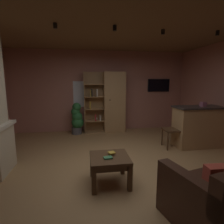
% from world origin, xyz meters
% --- Properties ---
extents(floor, '(5.85, 5.89, 0.02)m').
position_xyz_m(floor, '(0.00, 0.00, -0.01)').
color(floor, '#A37A4C').
rests_on(floor, ground).
extents(wall_back, '(5.97, 0.06, 2.66)m').
position_xyz_m(wall_back, '(0.00, 2.97, 1.33)').
color(wall_back, '#AD7060').
rests_on(wall_back, ground).
extents(ceiling, '(5.85, 5.89, 0.02)m').
position_xyz_m(ceiling, '(0.00, 0.00, 2.67)').
color(ceiling, brown).
extents(window_pane_back, '(0.58, 0.01, 0.85)m').
position_xyz_m(window_pane_back, '(-0.61, 2.94, 1.25)').
color(window_pane_back, white).
extents(bookshelf_cabinet, '(1.33, 0.41, 1.97)m').
position_xyz_m(bookshelf_cabinet, '(0.34, 2.70, 0.98)').
color(bookshelf_cabinet, '#A87F51').
rests_on(bookshelf_cabinet, ground).
extents(kitchen_bar_counter, '(1.53, 0.62, 1.04)m').
position_xyz_m(kitchen_bar_counter, '(2.47, 0.95, 0.52)').
color(kitchen_bar_counter, '#A87F51').
rests_on(kitchen_bar_counter, ground).
extents(tissue_box, '(0.13, 0.13, 0.11)m').
position_xyz_m(tissue_box, '(2.40, 0.93, 1.10)').
color(tissue_box, '#995972').
rests_on(tissue_box, kitchen_bar_counter).
extents(coffee_table, '(0.63, 0.61, 0.46)m').
position_xyz_m(coffee_table, '(-0.17, -0.42, 0.37)').
color(coffee_table, '#4C331E').
rests_on(coffee_table, ground).
extents(table_book_0, '(0.15, 0.12, 0.02)m').
position_xyz_m(table_book_0, '(-0.20, -0.49, 0.47)').
color(table_book_0, '#387247').
rests_on(table_book_0, coffee_table).
extents(table_book_1, '(0.13, 0.12, 0.02)m').
position_xyz_m(table_book_1, '(-0.13, -0.35, 0.50)').
color(table_book_1, gold).
rests_on(table_book_1, coffee_table).
extents(dining_chair, '(0.44, 0.44, 0.92)m').
position_xyz_m(dining_chair, '(1.70, 0.95, 0.53)').
color(dining_chair, '#4C331E').
rests_on(dining_chair, ground).
extents(potted_floor_plant, '(0.39, 0.39, 1.01)m').
position_xyz_m(potted_floor_plant, '(-0.79, 2.55, 0.49)').
color(potted_floor_plant, '#4C4C51').
rests_on(potted_floor_plant, ground).
extents(wall_mounted_tv, '(0.78, 0.06, 0.44)m').
position_xyz_m(wall_mounted_tv, '(2.05, 2.91, 1.53)').
color(wall_mounted_tv, black).
extents(track_light_spot_1, '(0.07, 0.07, 0.09)m').
position_xyz_m(track_light_spot_1, '(-1.00, 0.23, 2.59)').
color(track_light_spot_1, black).
extents(track_light_spot_2, '(0.07, 0.07, 0.09)m').
position_xyz_m(track_light_spot_2, '(0.02, 0.21, 2.59)').
color(track_light_spot_2, black).
extents(track_light_spot_3, '(0.07, 0.07, 0.09)m').
position_xyz_m(track_light_spot_3, '(0.97, 0.30, 2.59)').
color(track_light_spot_3, black).
extents(track_light_spot_4, '(0.07, 0.07, 0.09)m').
position_xyz_m(track_light_spot_4, '(2.06, 0.21, 2.59)').
color(track_light_spot_4, black).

